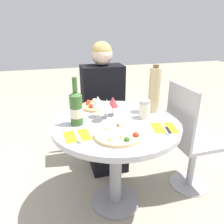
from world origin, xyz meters
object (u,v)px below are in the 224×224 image
(dining_table, at_px, (116,139))
(wine_bottle, at_px, (76,108))
(seated_diner, at_px, (105,113))
(chair_empty_side, at_px, (189,141))
(pizza_large, at_px, (118,134))
(tall_carafe, at_px, (154,90))
(chair_behind_diner, at_px, (101,116))

(dining_table, bearing_deg, wine_bottle, 172.92)
(seated_diner, bearing_deg, chair_empty_side, 134.72)
(chair_empty_side, distance_m, pizza_large, 0.76)
(seated_diner, relative_size, chair_empty_side, 1.30)
(pizza_large, distance_m, tall_carafe, 0.51)
(dining_table, relative_size, seated_diner, 0.74)
(dining_table, relative_size, chair_empty_side, 0.96)
(chair_behind_diner, relative_size, wine_bottle, 2.88)
(wine_bottle, relative_size, tall_carafe, 0.89)
(dining_table, xyz_separation_m, wine_bottle, (-0.26, 0.03, 0.25))
(dining_table, bearing_deg, chair_empty_side, 1.86)
(wine_bottle, bearing_deg, seated_diner, 59.61)
(dining_table, xyz_separation_m, pizza_large, (-0.05, -0.21, 0.14))
(chair_empty_side, bearing_deg, dining_table, -88.14)
(dining_table, xyz_separation_m, chair_behind_diner, (0.06, 0.73, -0.13))
(wine_bottle, bearing_deg, dining_table, -7.08)
(pizza_large, bearing_deg, dining_table, 77.31)
(dining_table, height_order, pizza_large, pizza_large)
(seated_diner, height_order, pizza_large, seated_diner)
(chair_behind_diner, height_order, chair_empty_side, same)
(pizza_large, relative_size, tall_carafe, 0.82)
(chair_behind_diner, bearing_deg, seated_diner, 90.00)
(dining_table, distance_m, chair_behind_diner, 0.75)
(dining_table, relative_size, wine_bottle, 2.77)
(dining_table, distance_m, wine_bottle, 0.36)
(dining_table, height_order, tall_carafe, tall_carafe)
(wine_bottle, xyz_separation_m, tall_carafe, (0.59, 0.08, 0.05))
(seated_diner, bearing_deg, dining_table, 83.70)
(chair_empty_side, bearing_deg, chair_behind_diner, -141.71)
(chair_empty_side, height_order, pizza_large, chair_empty_side)
(dining_table, xyz_separation_m, chair_empty_side, (0.63, 0.02, -0.13))
(dining_table, distance_m, chair_empty_side, 0.64)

